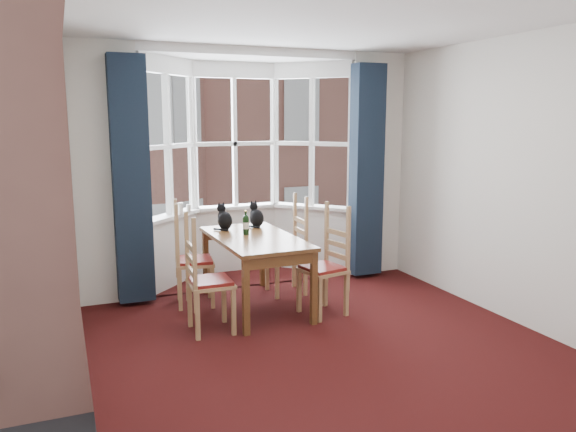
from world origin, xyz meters
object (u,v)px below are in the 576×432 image
chair_right_near (330,268)px  cat_left (224,219)px  dining_table (255,245)px  candle_tall (181,208)px  chair_left_far (186,262)px  chair_left_near (201,284)px  candle_short (189,209)px  wine_bottle (246,224)px  chair_right_far (293,252)px  cat_right (256,217)px

chair_right_near → cat_left: (-0.86, 0.92, 0.42)m
dining_table → candle_tall: bearing=115.9°
dining_table → chair_left_far: (-0.66, 0.36, -0.21)m
chair_left_near → chair_left_far: (0.04, 0.84, 0.00)m
candle_short → chair_left_near: bearing=-98.8°
chair_left_far → wine_bottle: bearing=-20.6°
dining_table → chair_right_far: 0.71m
dining_table → cat_left: bearing=111.4°
chair_left_far → cat_left: 0.64m
chair_left_far → chair_right_near: size_ratio=1.00×
dining_table → cat_right: 0.58m
candle_short → chair_right_near: bearing=-55.2°
chair_left_near → cat_right: (0.89, 0.99, 0.42)m
chair_right_far → cat_left: bearing=169.6°
chair_left_far → candle_tall: 0.91m
chair_right_far → cat_left: 0.89m
chair_left_near → chair_left_far: 0.84m
dining_table → candle_tall: size_ratio=11.06×
chair_left_far → candle_tall: candle_tall is taller
dining_table → chair_left_near: (-0.70, -0.48, -0.21)m
chair_right_far → cat_right: 0.60m
candle_tall → candle_short: 0.11m
chair_left_far → chair_right_near: (1.33, -0.80, 0.00)m
cat_right → cat_left: bearing=-176.5°
chair_left_far → cat_left: (0.47, 0.12, 0.42)m
chair_left_far → chair_left_near: bearing=-92.6°
chair_right_near → chair_right_far: bearing=96.0°
dining_table → cat_left: (-0.19, 0.49, 0.21)m
cat_left → wine_bottle: cat_left is taller
cat_left → candle_tall: 0.74m
candle_tall → candle_short: candle_tall is taller
candle_short → wine_bottle: bearing=-69.2°
chair_right_far → cat_left: (-0.77, 0.14, 0.42)m
wine_bottle → candle_tall: wine_bottle is taller
cat_left → chair_left_far: bearing=-165.3°
dining_table → wine_bottle: bearing=112.0°
chair_right_far → cat_right: bearing=157.1°
chair_right_near → cat_left: 1.33m
dining_table → cat_left: 0.56m
cat_left → candle_short: cat_left is taller
cat_right → candle_tall: bearing=140.0°
cat_left → chair_right_far: bearing=-10.4°
chair_left_near → cat_left: bearing=62.2°
dining_table → chair_left_near: 0.87m
chair_left_far → candle_short: size_ratio=8.85×
dining_table → chair_right_far: chair_right_far is taller
chair_right_near → candle_short: bearing=124.8°
candle_tall → chair_right_far: bearing=-34.8°
chair_left_far → chair_right_far: size_ratio=1.00×
dining_table → chair_right_near: (0.67, -0.44, -0.21)m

